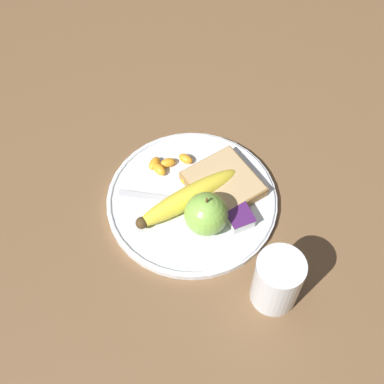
{
  "coord_description": "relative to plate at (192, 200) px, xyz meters",
  "views": [
    {
      "loc": [
        -0.45,
        0.2,
        0.77
      ],
      "look_at": [
        0.0,
        0.0,
        0.03
      ],
      "focal_mm": 50.0,
      "sensor_mm": 36.0,
      "label": 1
    }
  ],
  "objects": [
    {
      "name": "ground_plane",
      "position": [
        0.0,
        0.0,
        -0.01
      ],
      "size": [
        3.0,
        3.0,
        0.0
      ],
      "primitive_type": "plane",
      "color": "brown"
    },
    {
      "name": "plate",
      "position": [
        0.0,
        0.0,
        0.0
      ],
      "size": [
        0.29,
        0.29,
        0.01
      ],
      "color": "silver",
      "rests_on": "ground_plane"
    },
    {
      "name": "juice_glass",
      "position": [
        -0.2,
        -0.05,
        0.04
      ],
      "size": [
        0.07,
        0.07,
        0.1
      ],
      "color": "silver",
      "rests_on": "ground_plane"
    },
    {
      "name": "apple",
      "position": [
        -0.06,
        -0.0,
        0.04
      ],
      "size": [
        0.07,
        0.07,
        0.08
      ],
      "color": "#84BC47",
      "rests_on": "plate"
    },
    {
      "name": "banana",
      "position": [
        -0.01,
        0.01,
        0.02
      ],
      "size": [
        0.07,
        0.2,
        0.04
      ],
      "color": "yellow",
      "rests_on": "plate"
    },
    {
      "name": "bread_slice",
      "position": [
        -0.0,
        -0.06,
        0.02
      ],
      "size": [
        0.13,
        0.12,
        0.02
      ],
      "color": "olive",
      "rests_on": "plate"
    },
    {
      "name": "fork",
      "position": [
        0.0,
        0.02,
        0.01
      ],
      "size": [
        0.11,
        0.17,
        0.0
      ],
      "rotation": [
        0.0,
        0.0,
        10.43
      ],
      "color": "silver",
      "rests_on": "plate"
    },
    {
      "name": "jam_packet",
      "position": [
        -0.07,
        -0.05,
        0.01
      ],
      "size": [
        0.05,
        0.04,
        0.02
      ],
      "color": "silver",
      "rests_on": "plate"
    },
    {
      "name": "orange_segment_0",
      "position": [
        0.08,
        0.01,
        0.01
      ],
      "size": [
        0.02,
        0.03,
        0.02
      ],
      "color": "orange",
      "rests_on": "plate"
    },
    {
      "name": "orange_segment_1",
      "position": [
        0.02,
        -0.02,
        0.01
      ],
      "size": [
        0.03,
        0.02,
        0.02
      ],
      "color": "orange",
      "rests_on": "plate"
    },
    {
      "name": "orange_segment_2",
      "position": [
        0.08,
        -0.02,
        0.01
      ],
      "size": [
        0.03,
        0.03,
        0.02
      ],
      "color": "orange",
      "rests_on": "plate"
    },
    {
      "name": "orange_segment_3",
      "position": [
        0.04,
        -0.01,
        0.01
      ],
      "size": [
        0.02,
        0.03,
        0.01
      ],
      "color": "orange",
      "rests_on": "plate"
    },
    {
      "name": "orange_segment_4",
      "position": [
        0.09,
        0.03,
        0.01
      ],
      "size": [
        0.03,
        0.03,
        0.02
      ],
      "color": "orange",
      "rests_on": "plate"
    },
    {
      "name": "orange_segment_5",
      "position": [
        0.07,
        0.03,
        0.01
      ],
      "size": [
        0.03,
        0.02,
        0.02
      ],
      "color": "orange",
      "rests_on": "plate"
    }
  ]
}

